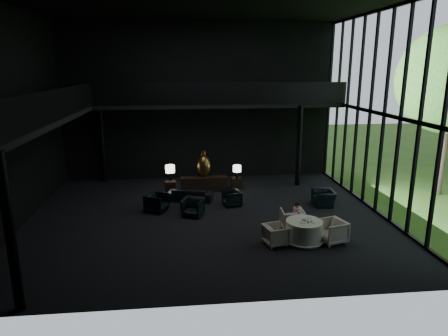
{
  "coord_description": "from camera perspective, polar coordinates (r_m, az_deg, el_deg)",
  "views": [
    {
      "loc": [
        -0.91,
        -14.86,
        5.81
      ],
      "look_at": [
        0.7,
        0.5,
        1.88
      ],
      "focal_mm": 32.0,
      "sensor_mm": 36.0,
      "label": 1
    }
  ],
  "objects": [
    {
      "name": "table_lamp_left",
      "position": [
        19.08,
        -7.71,
        -0.21
      ],
      "size": [
        0.44,
        0.44,
        0.74
      ],
      "color": "black",
      "rests_on": "side_table_left"
    },
    {
      "name": "column_ne",
      "position": [
        20.07,
        10.66,
        3.09
      ],
      "size": [
        0.24,
        0.24,
        4.0
      ],
      "primitive_type": "cylinder",
      "color": "black",
      "rests_on": "floor"
    },
    {
      "name": "saucer",
      "position": [
        13.78,
        12.64,
        -7.6
      ],
      "size": [
        0.2,
        0.2,
        0.01
      ],
      "primitive_type": "cylinder",
      "rotation": [
        0.0,
        0.0,
        0.2
      ],
      "color": "white",
      "rests_on": "dining_table"
    },
    {
      "name": "dining_table",
      "position": [
        14.02,
        11.33,
        -9.04
      ],
      "size": [
        1.4,
        1.4,
        0.75
      ],
      "color": "white",
      "rests_on": "floor"
    },
    {
      "name": "curtain_wall",
      "position": [
        16.91,
        21.92,
        7.11
      ],
      "size": [
        0.2,
        12.0,
        8.0
      ],
      "primitive_type": null,
      "color": "black",
      "rests_on": "ground"
    },
    {
      "name": "window_armchair",
      "position": [
        17.73,
        14.06,
        -3.93
      ],
      "size": [
        0.64,
        0.94,
        0.8
      ],
      "primitive_type": "imported",
      "rotation": [
        0.0,
        0.0,
        -1.63
      ],
      "color": "black",
      "rests_on": "floor"
    },
    {
      "name": "wall_back",
      "position": [
        20.96,
        -3.53,
        9.3
      ],
      "size": [
        14.0,
        0.04,
        8.0
      ],
      "primitive_type": "cube",
      "color": "black",
      "rests_on": "ground"
    },
    {
      "name": "mezzanine_back",
      "position": [
        20.03,
        -0.51,
        9.1
      ],
      "size": [
        12.0,
        2.0,
        0.25
      ],
      "primitive_type": "cube",
      "color": "black",
      "rests_on": "wall_back"
    },
    {
      "name": "lounge_armchair_south",
      "position": [
        16.03,
        -4.45,
        -5.61
      ],
      "size": [
        0.92,
        0.9,
        0.73
      ],
      "primitive_type": "imported",
      "rotation": [
        0.0,
        0.0,
        -0.41
      ],
      "color": "black",
      "rests_on": "floor"
    },
    {
      "name": "mezzanine_left",
      "position": [
        15.81,
        -24.9,
        6.39
      ],
      "size": [
        2.0,
        12.0,
        0.25
      ],
      "primitive_type": "cube",
      "color": "black",
      "rests_on": "wall_left"
    },
    {
      "name": "cereal_bowl",
      "position": [
        13.88,
        11.46,
        -7.2
      ],
      "size": [
        0.18,
        0.18,
        0.09
      ],
      "primitive_type": "ellipsoid",
      "color": "white",
      "rests_on": "dining_table"
    },
    {
      "name": "child",
      "position": [
        14.71,
        10.41,
        -6.01
      ],
      "size": [
        0.3,
        0.3,
        0.64
      ],
      "rotation": [
        0.0,
        0.0,
        3.14
      ],
      "color": "#C788A9",
      "rests_on": "dining_chair_north"
    },
    {
      "name": "bronze_urn",
      "position": [
        19.06,
        -2.92,
        0.36
      ],
      "size": [
        0.66,
        0.66,
        1.23
      ],
      "color": "olive",
      "rests_on": "console"
    },
    {
      "name": "plate_a",
      "position": [
        13.71,
        11.22,
        -7.62
      ],
      "size": [
        0.32,
        0.32,
        0.02
      ],
      "primitive_type": "cylinder",
      "rotation": [
        0.0,
        0.0,
        -0.26
      ],
      "color": "white",
      "rests_on": "dining_table"
    },
    {
      "name": "coffee_table",
      "position": [
        17.02,
        -4.44,
        -5.05
      ],
      "size": [
        1.07,
        1.07,
        0.38
      ],
      "primitive_type": "cube",
      "rotation": [
        0.0,
        0.0,
        -0.32
      ],
      "color": "black",
      "rests_on": "floor"
    },
    {
      "name": "coffee_cup",
      "position": [
        13.8,
        12.38,
        -7.39
      ],
      "size": [
        0.11,
        0.11,
        0.06
      ],
      "primitive_type": "cylinder",
      "rotation": [
        0.0,
        0.0,
        0.42
      ],
      "color": "white",
      "rests_on": "saucer"
    },
    {
      "name": "dining_chair_west",
      "position": [
        13.64,
        7.41,
        -9.34
      ],
      "size": [
        0.84,
        0.87,
        0.75
      ],
      "primitive_type": "imported",
      "rotation": [
        0.0,
        0.0,
        1.82
      ],
      "color": "beige",
      "rests_on": "floor"
    },
    {
      "name": "table_lamp_right",
      "position": [
        19.21,
        1.87,
        -0.16
      ],
      "size": [
        0.39,
        0.39,
        0.65
      ],
      "color": "black",
      "rests_on": "side_table_right"
    },
    {
      "name": "side_table_right",
      "position": [
        19.58,
        1.78,
        -2.14
      ],
      "size": [
        0.51,
        0.51,
        0.56
      ],
      "primitive_type": "cube",
      "color": "black",
      "rests_on": "floor"
    },
    {
      "name": "side_table_left",
      "position": [
        19.16,
        -7.65,
        -2.65
      ],
      "size": [
        0.5,
        0.5,
        0.54
      ],
      "primitive_type": "cube",
      "color": "black",
      "rests_on": "floor"
    },
    {
      "name": "wall_front",
      "position": [
        9.09,
        -0.14,
        2.79
      ],
      "size": [
        14.0,
        0.04,
        8.0
      ],
      "primitive_type": "cube",
      "color": "black",
      "rests_on": "ground"
    },
    {
      "name": "ceiling",
      "position": [
        15.05,
        -2.68,
        22.64
      ],
      "size": [
        14.0,
        12.0,
        0.02
      ],
      "primitive_type": "cube",
      "color": "black",
      "rests_on": "ground"
    },
    {
      "name": "column_sw",
      "position": [
        10.73,
        -28.25,
        -8.31
      ],
      "size": [
        0.24,
        0.24,
        4.0
      ],
      "primitive_type": "cylinder",
      "color": "black",
      "rests_on": "floor"
    },
    {
      "name": "column_nw",
      "position": [
        21.31,
        -16.99,
        3.35
      ],
      "size": [
        0.24,
        0.24,
        4.0
      ],
      "primitive_type": "cylinder",
      "color": "black",
      "rests_on": "floor"
    },
    {
      "name": "sofa",
      "position": [
        17.85,
        -4.86,
        -3.54
      ],
      "size": [
        1.93,
        0.97,
        0.72
      ],
      "primitive_type": "imported",
      "rotation": [
        0.0,
        0.0,
        2.9
      ],
      "color": "black",
      "rests_on": "floor"
    },
    {
      "name": "railing_back",
      "position": [
        18.99,
        -0.22,
        10.63
      ],
      "size": [
        12.0,
        0.06,
        1.0
      ],
      "primitive_type": "cube",
      "color": "black",
      "rests_on": "mezzanine_back"
    },
    {
      "name": "lounge_armchair_west",
      "position": [
        16.71,
        -9.59,
        -4.69
      ],
      "size": [
        1.08,
        1.11,
        0.87
      ],
      "primitive_type": "imported",
      "rotation": [
        0.0,
        0.0,
        1.14
      ],
      "color": "black",
      "rests_on": "floor"
    },
    {
      "name": "plate_b",
      "position": [
        14.09,
        12.02,
        -7.07
      ],
      "size": [
        0.24,
        0.24,
        0.01
      ],
      "primitive_type": "cylinder",
      "rotation": [
        0.0,
        0.0,
        0.14
      ],
      "color": "white",
      "rests_on": "dining_table"
    },
    {
      "name": "lounge_armchair_east",
      "position": [
        17.16,
        1.13,
        -4.3
      ],
      "size": [
        0.75,
        0.78,
        0.69
      ],
      "primitive_type": "imported",
      "rotation": [
        0.0,
        0.0,
        -1.35
      ],
      "color": "black",
      "rests_on": "floor"
    },
    {
      "name": "railing_left",
      "position": [
        15.46,
        -21.59,
        8.81
      ],
      "size": [
        0.06,
        12.0,
        1.0
      ],
      "primitive_type": "cube",
      "color": "black",
      "rests_on": "mezzanine_left"
    },
    {
      "name": "cream_pot",
      "position": [
        13.71,
        11.92,
        -7.53
      ],
      "size": [
        0.08,
        0.08,
        0.08
      ],
      "primitive_type": "cylinder",
      "rotation": [
        0.0,
        0.0,
        -0.35
      ],
      "color": "#99999E",
      "rests_on": "dining_table"
    },
    {
      "name": "dining_chair_north",
      "position": [
        14.91,
        9.76,
        -7.04
      ],
      "size": [
        0.9,
        0.85,
        0.88
      ],
      "primitive_type": "imported",
      "rotation": [
        0.0,
        0.0,
        3.09
      ],
      "color": "beige",
      "rests_on": "floor"
    },
    {
      "name": "console",
      "position": [
        19.14,
        -2.86,
        -2.3
      ],
      "size": [
        2.21,
        0.5,
        0.7
      ],
      "primitive_type": "cube",
      "color": "black",
      "rests_on": "floor"
    },
    {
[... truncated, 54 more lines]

